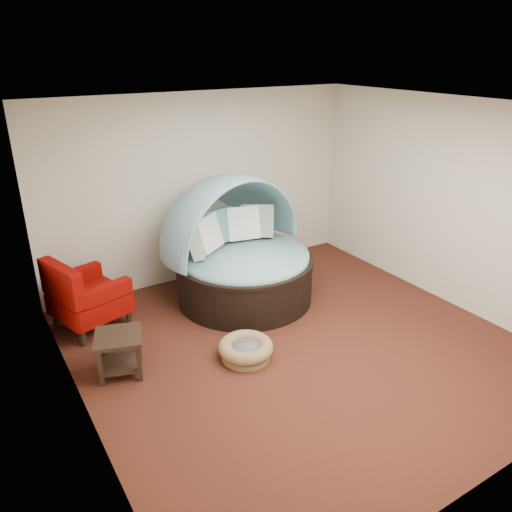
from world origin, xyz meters
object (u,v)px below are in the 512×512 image
canopy_daybed (239,243)px  pet_basket (246,349)px  side_table (119,349)px  red_armchair (85,296)px

canopy_daybed → pet_basket: 1.74m
pet_basket → canopy_daybed: bearing=62.7°
side_table → pet_basket: bearing=-20.4°
canopy_daybed → side_table: size_ratio=3.64×
side_table → red_armchair: bearing=92.9°
canopy_daybed → side_table: canopy_daybed is taller
pet_basket → side_table: size_ratio=1.08×
canopy_daybed → pet_basket: (-0.73, -1.41, -0.71)m
canopy_daybed → side_table: 2.31m
canopy_daybed → red_armchair: (-2.11, 0.25, -0.38)m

